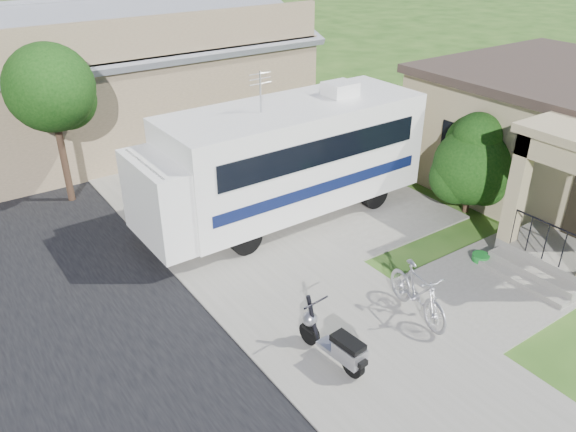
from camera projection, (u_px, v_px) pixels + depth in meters
ground at (373, 308)px, 12.05m from camera, size 120.00×120.00×0.00m
sidewalk_slab at (148, 167)px, 18.79m from camera, size 4.00×80.00×0.06m
driveway_slab at (305, 210)px, 16.06m from camera, size 7.00×6.00×0.05m
walk_slab at (501, 283)px, 12.83m from camera, size 4.00×3.00×0.05m
house at (566, 132)px, 16.73m from camera, size 9.47×7.80×3.54m
warehouse at (126, 80)px, 21.25m from camera, size 12.50×8.40×5.04m
street_tree_a at (54, 91)px, 15.23m from camera, size 2.44×2.40×4.58m
motorhome at (285, 157)px, 14.98m from camera, size 8.04×2.71×4.11m
shrub at (473, 162)px, 15.40m from camera, size 2.37×2.27×2.91m
scooter at (335, 344)px, 10.31m from camera, size 0.59×1.67×1.10m
bicycle at (417, 295)px, 11.50m from camera, size 0.88×1.99×1.15m
garden_hose at (480, 259)px, 13.61m from camera, size 0.41×0.41×0.19m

